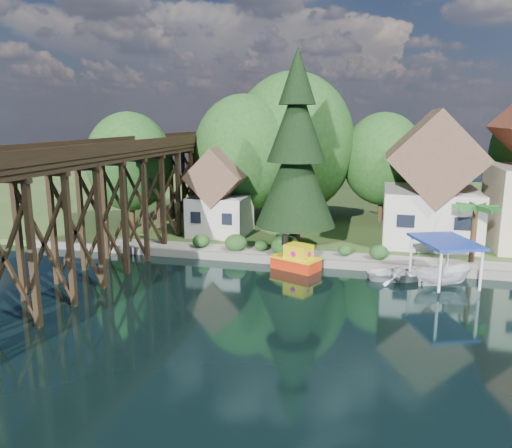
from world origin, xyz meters
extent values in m
plane|color=black|center=(0.00, 0.00, 0.00)|extent=(140.00, 140.00, 0.00)
cube|color=#304B1E|center=(0.00, 34.00, 0.25)|extent=(140.00, 52.00, 0.50)
cube|color=slate|center=(4.00, 8.00, 0.31)|extent=(60.00, 0.40, 0.62)
cube|color=gray|center=(6.00, 9.30, 0.53)|extent=(50.00, 2.60, 0.06)
cube|color=black|center=(-16.00, -6.40, 4.00)|extent=(4.00, 0.36, 8.00)
cube|color=black|center=(-16.00, -3.20, 4.00)|extent=(4.00, 0.36, 8.00)
cube|color=black|center=(-16.00, 0.00, 4.00)|extent=(4.00, 0.36, 8.00)
cube|color=black|center=(-16.00, 3.20, 4.00)|extent=(4.00, 0.36, 8.00)
cube|color=black|center=(-16.00, 6.40, 4.00)|extent=(4.00, 0.36, 8.00)
cube|color=black|center=(-16.00, 9.60, 4.00)|extent=(4.00, 0.36, 8.00)
cube|color=black|center=(-16.00, 12.80, 4.00)|extent=(4.00, 0.36, 8.00)
cube|color=black|center=(-16.00, 16.00, 4.00)|extent=(4.00, 0.36, 8.00)
cube|color=black|center=(-16.00, 19.20, 4.00)|extent=(4.00, 0.36, 8.00)
cube|color=black|center=(-16.00, 22.40, 4.00)|extent=(4.00, 0.36, 8.00)
cube|color=black|center=(-16.00, 25.60, 4.00)|extent=(4.00, 0.36, 8.00)
cube|color=black|center=(-17.75, 6.00, 8.05)|extent=(0.35, 44.00, 0.35)
cube|color=black|center=(-14.25, 6.00, 8.05)|extent=(0.35, 44.00, 0.35)
cube|color=black|center=(-16.00, 6.00, 8.35)|extent=(4.00, 44.00, 0.30)
cube|color=black|center=(-18.00, 6.00, 8.90)|extent=(0.12, 44.00, 0.80)
cube|color=black|center=(-14.00, 6.00, 8.90)|extent=(0.12, 44.00, 0.80)
cube|color=beige|center=(7.00, 16.00, 2.75)|extent=(7.50, 8.00, 4.50)
cube|color=brown|center=(7.00, 16.00, 7.70)|extent=(7.64, 8.64, 7.64)
cube|color=black|center=(4.90, 11.96, 2.98)|extent=(1.35, 0.08, 1.00)
cube|color=black|center=(9.10, 11.96, 2.98)|extent=(1.35, 0.08, 1.00)
cube|color=beige|center=(-11.00, 14.50, 2.25)|extent=(5.00, 5.00, 3.50)
cube|color=brown|center=(-11.00, 14.50, 5.80)|extent=(5.09, 5.40, 5.09)
cube|color=black|center=(-12.40, 11.96, 2.43)|extent=(0.90, 0.08, 1.00)
cube|color=black|center=(-9.60, 11.96, 2.43)|extent=(0.90, 0.08, 1.00)
cylinder|color=#382314|center=(-10.00, 19.00, 2.75)|extent=(0.50, 0.50, 4.50)
ellipsoid|color=#184318|center=(-10.00, 19.00, 7.50)|extent=(4.40, 4.40, 5.06)
cylinder|color=#382314|center=(-6.00, 23.00, 2.98)|extent=(0.50, 0.50, 4.95)
ellipsoid|color=#184318|center=(-6.00, 23.00, 8.20)|extent=(5.00, 5.00, 5.75)
cylinder|color=#382314|center=(3.00, 24.00, 2.52)|extent=(0.50, 0.50, 4.05)
ellipsoid|color=#184318|center=(3.00, 24.00, 6.80)|extent=(4.00, 4.00, 4.60)
cylinder|color=#382314|center=(-20.00, 15.00, 2.52)|extent=(0.50, 0.50, 4.05)
ellipsoid|color=#184318|center=(-20.00, 15.00, 6.80)|extent=(4.00, 4.00, 4.60)
ellipsoid|color=#1B3F16|center=(-8.00, 9.20, 1.27)|extent=(1.98, 1.98, 1.53)
ellipsoid|color=#1B3F16|center=(-6.00, 9.50, 1.09)|extent=(1.54, 1.54, 1.19)
ellipsoid|color=#1B3F16|center=(-4.00, 9.00, 1.35)|extent=(2.20, 2.20, 1.70)
ellipsoid|color=#1B3F16|center=(-11.00, 9.40, 1.18)|extent=(1.76, 1.76, 1.36)
ellipsoid|color=#1B3F16|center=(0.50, 9.60, 1.09)|extent=(1.54, 1.54, 1.19)
ellipsoid|color=#1B3F16|center=(3.00, 9.30, 1.18)|extent=(1.76, 1.76, 1.36)
cylinder|color=#382314|center=(-3.60, 11.07, 1.94)|extent=(0.87, 0.87, 2.88)
cone|color=black|center=(-3.60, 11.07, 6.27)|extent=(6.35, 6.35, 7.69)
cone|color=black|center=(-3.60, 11.07, 10.60)|extent=(4.62, 4.62, 6.25)
cone|color=black|center=(-3.60, 11.07, 13.96)|extent=(2.88, 2.88, 4.33)
cylinder|color=#382314|center=(9.54, 10.12, 2.44)|extent=(0.39, 0.39, 3.88)
ellipsoid|color=#18491C|center=(9.54, 10.12, 4.56)|extent=(3.99, 3.99, 0.88)
cube|color=red|center=(-2.84, 7.05, 0.39)|extent=(3.75, 2.97, 0.88)
cube|color=yellow|center=(-2.84, 7.05, 0.86)|extent=(3.90, 3.11, 0.11)
cube|color=yellow|center=(-2.64, 6.96, 1.33)|extent=(2.16, 1.93, 1.11)
cylinder|color=black|center=(-3.75, 7.46, 2.04)|extent=(0.49, 0.49, 0.77)
cylinder|color=#B60E74|center=(-2.92, 6.34, 1.33)|extent=(0.40, 0.24, 0.40)
cylinder|color=#B60E74|center=(-2.36, 7.59, 1.33)|extent=(0.40, 0.24, 0.40)
cylinder|color=#B60E74|center=(-1.84, 6.60, 1.33)|extent=(0.24, 0.40, 0.40)
imported|color=white|center=(4.44, 6.45, 0.46)|extent=(5.11, 4.21, 0.92)
imported|color=white|center=(7.15, 5.87, 0.74)|extent=(4.10, 2.72, 1.48)
cube|color=#1935A5|center=(7.15, 5.87, 2.97)|extent=(4.76, 5.61, 0.18)
cylinder|color=white|center=(9.14, 4.40, 1.64)|extent=(0.18, 0.18, 2.68)
cylinder|color=white|center=(7.65, 8.29, 1.64)|extent=(0.18, 0.18, 2.68)
cylinder|color=white|center=(6.64, 3.44, 1.64)|extent=(0.18, 0.18, 2.68)
cylinder|color=white|center=(5.15, 7.33, 1.64)|extent=(0.18, 0.18, 2.68)
camera|label=1|loc=(2.77, -27.52, 10.81)|focal=35.00mm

